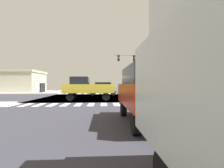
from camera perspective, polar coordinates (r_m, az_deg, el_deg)
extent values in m
cube|color=#34343E|center=(20.29, -3.72, -4.66)|extent=(14.00, 90.00, 0.05)
cube|color=#34343E|center=(20.29, -3.72, -4.66)|extent=(90.00, 12.00, 0.05)
cube|color=#B2ADA3|center=(34.72, 18.47, -2.58)|extent=(12.00, 12.00, 0.14)
cube|color=#B5A9A0|center=(34.84, -25.48, -2.57)|extent=(12.00, 12.00, 0.14)
cube|color=silver|center=(14.74, -31.41, -6.29)|extent=(0.50, 2.00, 0.01)
cube|color=silver|center=(14.30, -27.85, -6.49)|extent=(0.50, 2.00, 0.01)
cube|color=silver|center=(13.92, -24.08, -6.67)|extent=(0.50, 2.00, 0.01)
cube|color=silver|center=(13.60, -20.11, -6.82)|extent=(0.50, 2.00, 0.01)
cube|color=silver|center=(13.34, -15.97, -6.95)|extent=(0.50, 2.00, 0.01)
cube|color=silver|center=(13.16, -11.68, -7.05)|extent=(0.50, 2.00, 0.01)
cube|color=silver|center=(13.05, -7.30, -7.11)|extent=(0.50, 2.00, 0.01)
cube|color=silver|center=(13.02, -2.87, -7.13)|extent=(0.50, 2.00, 0.01)
cube|color=silver|center=(13.07, 1.55, -7.10)|extent=(0.50, 2.00, 0.01)
cube|color=silver|center=(13.19, 5.92, -7.04)|extent=(0.50, 2.00, 0.01)
cube|color=silver|center=(13.38, 10.18, -6.93)|extent=(0.50, 2.00, 0.01)
cube|color=silver|center=(13.65, 14.30, -6.80)|extent=(0.50, 2.00, 0.01)
cube|color=silver|center=(13.98, 18.23, -6.64)|extent=(0.50, 2.00, 0.01)
cube|color=silver|center=(14.37, 21.97, -6.45)|extent=(0.50, 2.00, 0.01)
cube|color=silver|center=(28.42, -17.36, -3.28)|extent=(0.50, 2.00, 0.01)
cube|color=silver|center=(28.19, -15.38, -3.30)|extent=(0.50, 2.00, 0.01)
cube|color=silver|center=(28.00, -13.38, -3.33)|extent=(0.50, 2.00, 0.01)
cube|color=silver|center=(27.84, -11.35, -3.35)|extent=(0.50, 2.00, 0.01)
cube|color=silver|center=(27.72, -9.30, -3.36)|extent=(0.50, 2.00, 0.01)
cube|color=silver|center=(27.63, -7.23, -3.37)|extent=(0.50, 2.00, 0.01)
cube|color=silver|center=(27.58, -5.16, -3.38)|extent=(0.50, 2.00, 0.01)
cube|color=silver|center=(27.57, -3.07, -3.38)|extent=(0.50, 2.00, 0.01)
cube|color=silver|center=(27.59, -0.99, -3.38)|extent=(0.50, 2.00, 0.01)
cube|color=silver|center=(27.65, 1.08, -3.37)|extent=(0.50, 2.00, 0.01)
cube|color=silver|center=(27.74, 3.15, -3.36)|extent=(0.50, 2.00, 0.01)
cube|color=silver|center=(27.87, 5.19, -3.34)|extent=(0.50, 2.00, 0.01)
cube|color=silver|center=(28.03, 7.22, -3.32)|extent=(0.50, 2.00, 0.01)
cube|color=silver|center=(28.23, 9.22, -3.30)|extent=(0.50, 2.00, 0.01)
cylinder|color=gray|center=(28.80, 13.20, 3.72)|extent=(0.20, 0.20, 6.99)
cylinder|color=gray|center=(28.46, 7.12, 10.04)|extent=(6.19, 0.14, 0.14)
cube|color=black|center=(28.43, 7.74, 8.93)|extent=(0.32, 0.40, 1.00)
sphere|color=black|center=(28.24, 7.83, 9.63)|extent=(0.22, 0.22, 0.22)
sphere|color=orange|center=(28.19, 7.83, 9.01)|extent=(0.22, 0.22, 0.22)
sphere|color=black|center=(28.14, 7.83, 8.38)|extent=(0.22, 0.22, 0.22)
cube|color=black|center=(28.05, 2.32, 9.05)|extent=(0.32, 0.40, 1.00)
sphere|color=black|center=(27.86, 2.37, 9.76)|extent=(0.22, 0.22, 0.22)
sphere|color=orange|center=(27.81, 2.37, 9.13)|extent=(0.22, 0.22, 0.22)
sphere|color=black|center=(27.76, 2.37, 8.50)|extent=(0.22, 0.22, 0.22)
cylinder|color=gray|center=(39.37, 8.68, 3.27)|extent=(0.16, 0.16, 7.76)
cylinder|color=gray|center=(39.63, 7.68, 8.75)|extent=(1.40, 0.10, 0.10)
ellipsoid|color=silver|center=(39.50, 6.67, 8.70)|extent=(0.60, 0.32, 0.20)
cube|color=beige|center=(38.29, -33.79, 0.40)|extent=(14.05, 7.52, 3.80)
cube|color=beige|center=(38.36, -33.79, 3.54)|extent=(14.35, 7.82, 0.40)
cube|color=black|center=(32.14, -23.13, -1.30)|extent=(0.24, 2.20, 1.80)
cylinder|color=black|center=(50.56, -8.21, -1.44)|extent=(0.26, 0.74, 0.74)
cylinder|color=black|center=(50.72, -10.01, -1.44)|extent=(0.26, 0.74, 0.74)
cylinder|color=black|center=(54.01, -7.89, -1.35)|extent=(0.26, 0.74, 0.74)
cylinder|color=black|center=(54.16, -9.58, -1.35)|extent=(0.26, 0.74, 0.74)
cube|color=navy|center=(52.34, -8.91, -0.52)|extent=(2.00, 5.10, 0.86)
cube|color=black|center=(51.46, -9.01, 0.37)|extent=(1.76, 1.78, 0.75)
cylinder|color=black|center=(16.28, -14.43, -4.41)|extent=(0.74, 0.26, 0.74)
cylinder|color=black|center=(17.84, -13.43, -4.02)|extent=(0.74, 0.26, 0.74)
cylinder|color=black|center=(15.97, -2.09, -4.49)|extent=(0.74, 0.26, 0.74)
cylinder|color=black|center=(17.57, -2.20, -4.09)|extent=(0.74, 0.26, 0.74)
cube|color=gold|center=(16.79, -8.08, -1.55)|extent=(5.10, 2.00, 0.86)
cube|color=black|center=(16.88, -11.10, 1.19)|extent=(1.78, 1.76, 0.75)
cylinder|color=black|center=(24.52, 0.24, -3.01)|extent=(0.68, 0.26, 0.68)
cylinder|color=black|center=(23.08, 0.46, -3.19)|extent=(0.68, 0.26, 0.68)
cylinder|color=black|center=(24.52, -6.60, -3.01)|extent=(0.68, 0.26, 0.68)
cylinder|color=black|center=(23.08, -6.81, -3.19)|extent=(0.68, 0.26, 0.68)
cube|color=silver|center=(23.73, -3.18, -1.49)|extent=(4.30, 1.80, 0.66)
cube|color=black|center=(23.72, -3.18, -0.04)|extent=(2.24, 1.55, 0.54)
cylinder|color=black|center=(8.40, 4.02, -8.53)|extent=(0.26, 0.74, 0.74)
cylinder|color=black|center=(8.74, 14.38, -8.20)|extent=(0.26, 0.74, 0.74)
cylinder|color=black|center=(5.37, 8.36, -13.40)|extent=(0.26, 0.74, 0.74)
cylinder|color=black|center=(5.88, 23.86, -12.22)|extent=(0.26, 0.74, 0.74)
cube|color=#9F250F|center=(6.94, 12.11, -3.60)|extent=(1.96, 4.60, 0.88)
cube|color=black|center=(6.94, 12.11, 3.01)|extent=(1.69, 3.22, 0.72)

